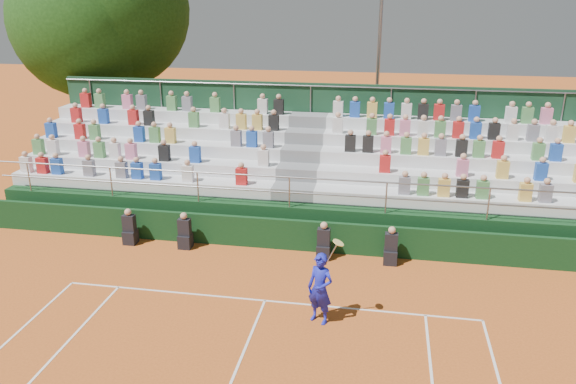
% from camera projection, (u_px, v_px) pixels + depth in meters
% --- Properties ---
extents(ground, '(90.00, 90.00, 0.00)m').
position_uv_depth(ground, '(265.00, 301.00, 14.70)').
color(ground, '#C35C20').
rests_on(ground, ground).
extents(courtside_wall, '(20.00, 0.15, 1.00)m').
position_uv_depth(courtside_wall, '(286.00, 234.00, 17.50)').
color(courtside_wall, black).
rests_on(courtside_wall, ground).
extents(line_officials, '(8.62, 0.40, 1.19)m').
position_uv_depth(line_officials, '(254.00, 239.00, 17.24)').
color(line_officials, black).
rests_on(line_officials, ground).
extents(grandstand, '(20.00, 5.20, 4.40)m').
position_uv_depth(grandstand, '(302.00, 184.00, 20.30)').
color(grandstand, black).
rests_on(grandstand, ground).
extents(tennis_player, '(0.92, 0.67, 2.22)m').
position_uv_depth(tennis_player, '(320.00, 288.00, 13.49)').
color(tennis_player, '#181EB9').
rests_on(tennis_player, ground).
extents(tree_west, '(6.76, 6.76, 9.79)m').
position_uv_depth(tree_west, '(88.00, 21.00, 24.93)').
color(tree_west, '#392715').
rests_on(tree_west, ground).
extents(tree_east, '(7.24, 7.24, 10.53)m').
position_uv_depth(tree_east, '(109.00, 9.00, 25.36)').
color(tree_east, '#392715').
rests_on(tree_east, ground).
extents(floodlight_mast, '(0.60, 0.25, 8.45)m').
position_uv_depth(floodlight_mast, '(379.00, 55.00, 25.58)').
color(floodlight_mast, gray).
rests_on(floodlight_mast, ground).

